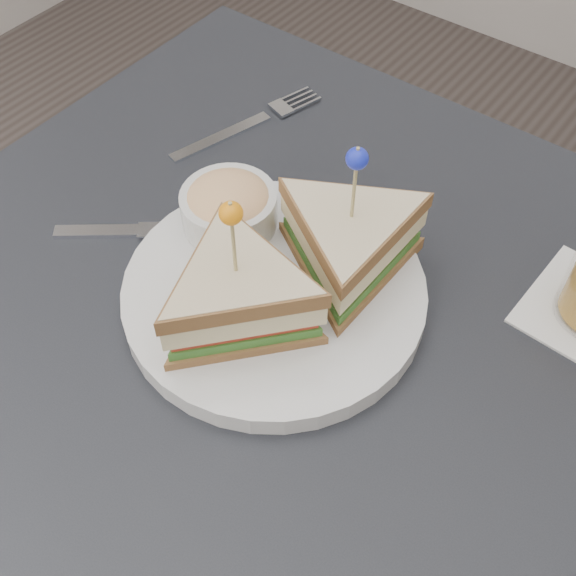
# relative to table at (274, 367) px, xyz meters

# --- Properties ---
(table) EXTENTS (0.80, 0.80, 0.75)m
(table) POSITION_rel_table_xyz_m (0.00, 0.00, 0.00)
(table) COLOR black
(table) RESTS_ON ground
(plate_meal) EXTENTS (0.36, 0.36, 0.17)m
(plate_meal) POSITION_rel_table_xyz_m (-0.01, 0.03, 0.12)
(plate_meal) COLOR silver
(plate_meal) RESTS_ON table
(cutlery_fork) EXTENTS (0.08, 0.20, 0.01)m
(cutlery_fork) POSITION_rel_table_xyz_m (-0.20, 0.22, 0.08)
(cutlery_fork) COLOR silver
(cutlery_fork) RESTS_ON table
(cutlery_knife) EXTENTS (0.18, 0.14, 0.01)m
(cutlery_knife) POSITION_rel_table_xyz_m (-0.17, 0.01, 0.08)
(cutlery_knife) COLOR silver
(cutlery_knife) RESTS_ON table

